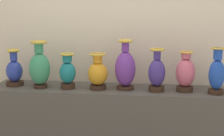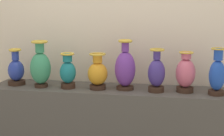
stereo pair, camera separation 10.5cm
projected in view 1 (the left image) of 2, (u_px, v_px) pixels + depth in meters
name	position (u px, v px, depth m)	size (l,w,h in m)	color
back_wall	(117.00, 33.00, 2.89)	(4.33, 0.14, 2.66)	beige
vase_cobalt	(14.00, 71.00, 2.79)	(0.15, 0.15, 0.32)	#382319
vase_jade	(40.00, 67.00, 2.70)	(0.18, 0.18, 0.40)	#382319
vase_teal	(68.00, 72.00, 2.68)	(0.14, 0.14, 0.30)	#382319
vase_amber	(98.00, 73.00, 2.65)	(0.17, 0.17, 0.31)	#382319
vase_violet	(125.00, 68.00, 2.65)	(0.17, 0.17, 0.42)	#382319
vase_indigo	(157.00, 73.00, 2.58)	(0.14, 0.14, 0.36)	#382319
vase_rose	(185.00, 73.00, 2.58)	(0.16, 0.16, 0.33)	#382319
vase_sapphire	(217.00, 74.00, 2.50)	(0.13, 0.13, 0.37)	#382319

